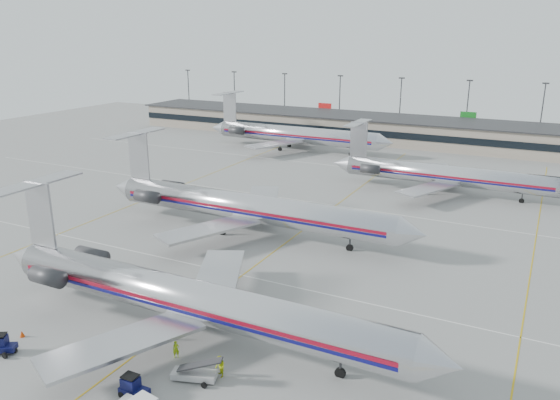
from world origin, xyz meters
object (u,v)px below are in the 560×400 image
Objects in this scene: tug_center at (133,387)px; belt_loader at (195,373)px; jet_foreground at (185,297)px; jet_second_row at (244,206)px.

belt_loader reaches higher than tug_center.
jet_foreground is at bearing 113.77° from belt_loader.
jet_foreground is at bearing -71.14° from jet_second_row.
jet_foreground is 10.28m from tug_center.
jet_second_row is 11.03× the size of belt_loader.
tug_center is 0.52× the size of belt_loader.
tug_center is (10.94, -35.77, -2.89)m from jet_second_row.
jet_second_row is 34.89m from belt_loader.
belt_loader is (13.98, -31.82, -3.13)m from jet_second_row.
jet_foreground is 27.57m from jet_second_row.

